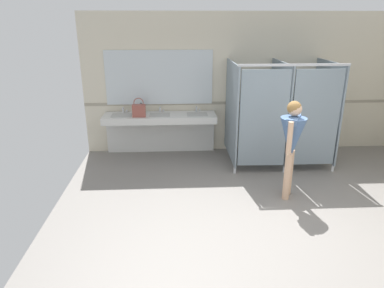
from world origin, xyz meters
The scene contains 9 objects.
ground_plane centered at (0.00, 0.00, -0.05)m, with size 7.04×6.93×0.10m, color gray.
wall_back centered at (0.00, 3.23, 1.45)m, with size 7.04×0.12×2.90m, color beige.
wall_back_tile_band centered at (0.00, 3.16, 1.05)m, with size 7.04×0.01×0.06m, color #9E937F.
vanity_counter centered at (-1.93, 2.94, 0.66)m, with size 2.31×0.60×1.01m.
mirror_panel centered at (-1.93, 3.16, 1.60)m, with size 2.21×0.02×1.11m, color silver.
bathroom_stalls centered at (0.43, 2.27, 1.06)m, with size 1.95×1.37×2.03m.
person_standing centered at (0.17, 0.89, 1.00)m, with size 0.54×0.54×1.59m.
handbag centered at (-2.34, 2.70, 1.03)m, with size 0.26×0.14×0.38m.
soap_dispenser centered at (-2.33, 3.03, 0.99)m, with size 0.07×0.07×0.21m.
Camera 1 is at (-1.65, -4.14, 2.74)m, focal length 32.74 mm.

